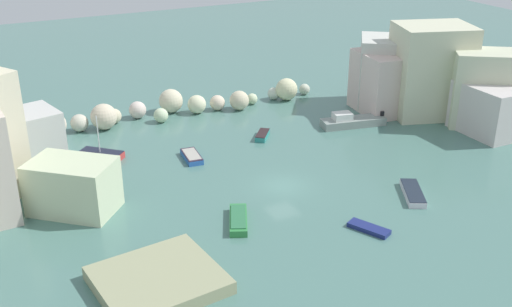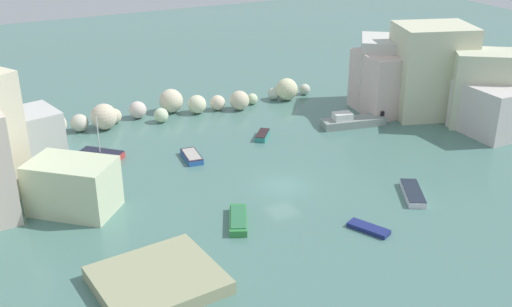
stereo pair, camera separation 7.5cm
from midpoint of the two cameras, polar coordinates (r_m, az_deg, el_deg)
The scene contains 12 objects.
cove_water at distance 52.95m, azimuth 2.45°, elevation -2.99°, with size 160.00×160.00×0.00m, color slate.
cliff_headland_right at distance 71.11m, azimuth 15.87°, elevation 6.51°, with size 15.80×21.43×9.99m.
rock_breakwater at distance 68.56m, azimuth -8.22°, elevation 4.23°, with size 33.99×5.15×2.75m.
stone_dock at distance 40.86m, azimuth -9.10°, elevation -11.51°, with size 7.62×6.94×0.90m, color #999D75.
moored_boat_0 at distance 47.19m, azimuth -1.69°, elevation -6.15°, with size 2.97×4.42×0.63m.
moored_boat_1 at distance 59.68m, azimuth -14.25°, elevation -0.15°, with size 4.34×4.28×4.29m.
moored_boat_2 at distance 58.07m, azimuth -6.01°, elevation -0.26°, with size 1.72×3.45×0.55m.
moored_boat_3 at distance 66.38m, azimuth 8.82°, elevation 2.98°, with size 7.14×3.22×1.59m.
moored_boat_4 at distance 50.78m, azimuth -14.95°, elevation -4.73°, with size 3.90×2.86×0.59m.
moored_boat_5 at distance 62.60m, azimuth 0.57°, elevation 1.70°, with size 2.49×2.75×0.57m.
moored_boat_6 at distance 47.07m, azimuth 10.36°, elevation -6.83°, with size 2.36×3.33×0.35m.
moored_boat_7 at distance 52.73m, azimuth 14.28°, elevation -3.56°, with size 3.39×4.58×0.54m.
Camera 1 is at (-23.25, -41.13, 23.91)m, focal length 43.21 mm.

